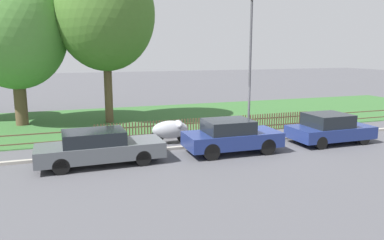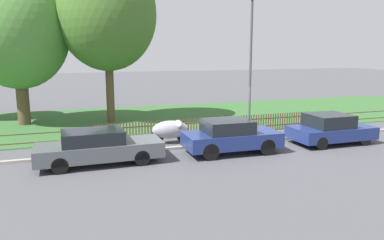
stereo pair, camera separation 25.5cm
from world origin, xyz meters
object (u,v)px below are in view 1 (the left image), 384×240
parked_car_black_saloon (231,136)px  tree_mid_park (105,14)px  street_lamp (251,53)px  parked_car_silver_hatchback (99,147)px  parked_car_navy_estate (330,128)px  covered_motorcycle (171,129)px  tree_behind_motorcycle (15,31)px

parked_car_black_saloon → tree_mid_park: 10.78m
tree_mid_park → street_lamp: bearing=-50.3°
parked_car_silver_hatchback → street_lamp: size_ratio=0.70×
parked_car_navy_estate → covered_motorcycle: 7.22m
covered_motorcycle → tree_behind_motorcycle: (-6.75, 6.98, 4.57)m
parked_car_navy_estate → covered_motorcycle: size_ratio=2.01×
tree_behind_motorcycle → street_lamp: (10.39, -7.60, -1.18)m
parked_car_navy_estate → parked_car_black_saloon: bearing=-179.8°
parked_car_black_saloon → street_lamp: bearing=45.2°
parked_car_black_saloon → parked_car_silver_hatchback: bearing=179.7°
covered_motorcycle → street_lamp: bearing=-5.0°
parked_car_silver_hatchback → parked_car_black_saloon: (5.30, -0.14, 0.05)m
parked_car_silver_hatchback → parked_car_navy_estate: parked_car_navy_estate is taller
street_lamp → parked_car_navy_estate: bearing=-27.4°
tree_behind_motorcycle → tree_mid_park: 4.94m
parked_car_navy_estate → tree_behind_motorcycle: 17.07m
parked_car_silver_hatchback → parked_car_navy_estate: size_ratio=1.24×
parked_car_navy_estate → street_lamp: bearing=152.6°
parked_car_navy_estate → tree_mid_park: bearing=136.3°
parked_car_navy_estate → tree_mid_park: 13.38m
tree_behind_motorcycle → parked_car_silver_hatchback: bearing=-69.9°
covered_motorcycle → tree_behind_motorcycle: 10.73m
parked_car_silver_hatchback → tree_mid_park: size_ratio=0.49×
parked_car_silver_hatchback → parked_car_black_saloon: parked_car_black_saloon is taller
parked_car_black_saloon → parked_car_navy_estate: parked_car_black_saloon is taller
parked_car_black_saloon → tree_behind_motorcycle: (-8.65, 9.28, 4.51)m
parked_car_navy_estate → street_lamp: (-3.21, 1.66, 3.37)m
parked_car_silver_hatchback → covered_motorcycle: (3.40, 2.16, -0.01)m
covered_motorcycle → street_lamp: size_ratio=0.28×
tree_behind_motorcycle → street_lamp: size_ratio=1.29×
covered_motorcycle → tree_mid_park: (-1.97, 6.14, 5.52)m
parked_car_silver_hatchback → parked_car_black_saloon: size_ratio=1.17×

